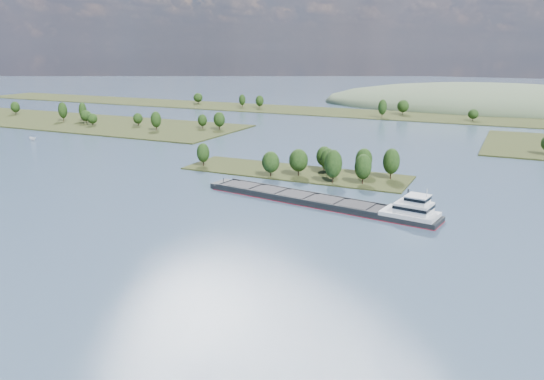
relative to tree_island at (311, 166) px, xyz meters
The scene contains 7 objects.
ground 59.52m from the tree_island, 97.80° to the right, with size 1800.00×1800.00×0.00m, color #34465B.
tree_island is the anchor object (origin of this frame).
left_bank 250.17m from the tree_island, 161.03° to the left, with size 300.00×80.00×16.29m.
back_shoreline 221.08m from the tree_island, 89.92° to the left, with size 900.00×60.00×15.34m.
hill_west 325.38m from the tree_island, 80.81° to the left, with size 320.00×160.00×44.00m, color #45573B.
cargo_barge 46.16m from the tree_island, 59.82° to the right, with size 89.50×23.91×12.03m.
motorboat 181.60m from the tree_island, behind, with size 2.33×6.19×2.39m, color silver.
Camera 1 is at (87.81, -30.11, 53.97)m, focal length 35.00 mm.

